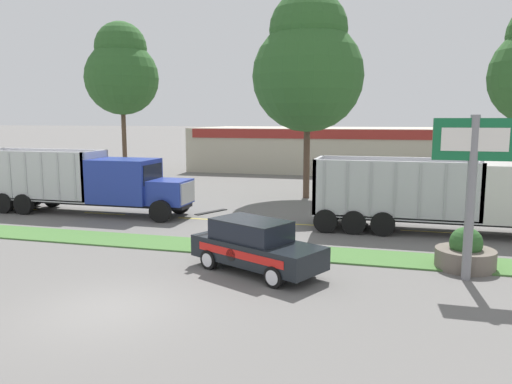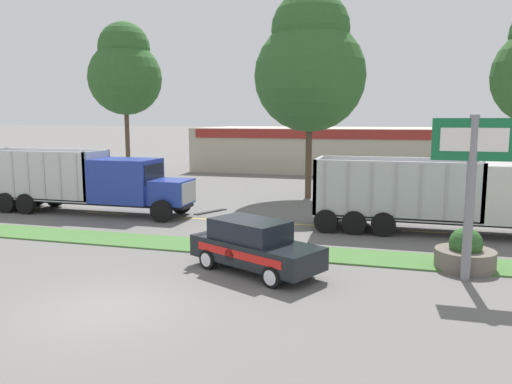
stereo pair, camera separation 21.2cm
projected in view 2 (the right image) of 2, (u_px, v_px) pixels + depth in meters
ground_plane at (105, 309)px, 13.09m from camera, size 600.00×600.00×0.00m
grass_verge at (202, 245)px, 19.53m from camera, size 120.00×2.06×0.06m
centre_line_2 at (21, 208)px, 27.77m from camera, size 2.40×0.14×0.01m
centre_line_3 at (106, 213)px, 26.32m from camera, size 2.40×0.14×0.01m
centre_line_4 at (202, 219)px, 24.87m from camera, size 2.40×0.14×0.01m
centre_line_5 at (309, 225)px, 23.42m from camera, size 2.40×0.14×0.01m
centre_line_6 at (430, 232)px, 21.97m from camera, size 2.40×0.14×0.01m
dump_truck_lead at (482, 199)px, 21.09m from camera, size 11.91×2.85×3.33m
dump_truck_mid at (101, 184)px, 26.01m from camera, size 11.87×2.60×3.30m
rally_car at (254, 245)px, 16.20m from camera, size 4.80×3.56×1.73m
store_sign_post at (472, 166)px, 14.93m from camera, size 2.36×0.28×5.07m
stone_planter at (465, 254)px, 16.50m from camera, size 1.93×1.93×1.40m
store_building_backdrop at (351, 149)px, 48.23m from camera, size 28.64×12.10×4.08m
tree_behind_left at (310, 65)px, 30.25m from camera, size 6.78×6.78×12.59m
tree_behind_centre at (125, 71)px, 40.78m from camera, size 5.98×5.98×12.73m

